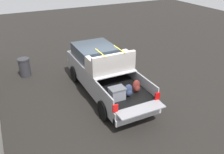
% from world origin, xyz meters
% --- Properties ---
extents(ground_plane, '(40.00, 40.00, 0.00)m').
position_xyz_m(ground_plane, '(0.00, 0.00, 0.00)').
color(ground_plane, black).
extents(pickup_truck, '(6.05, 2.06, 2.23)m').
position_xyz_m(pickup_truck, '(0.37, 0.00, 0.97)').
color(pickup_truck, gray).
rests_on(pickup_truck, ground_plane).
extents(trash_can, '(0.60, 0.60, 0.98)m').
position_xyz_m(trash_can, '(3.48, 3.07, 0.50)').
color(trash_can, '#2D2D33').
rests_on(trash_can, ground_plane).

